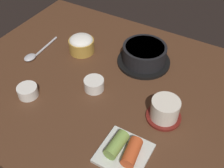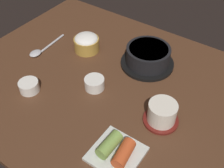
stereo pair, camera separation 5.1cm
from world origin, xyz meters
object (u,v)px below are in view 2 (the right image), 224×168
stone_pot (148,56)px  kimchi_plate (116,151)px  side_bowl_near (29,86)px  tea_cup_with_saucer (162,113)px  banchan_cup_center (94,83)px  rice_bowl (86,42)px  spoon (40,50)px

stone_pot → kimchi_plate: (11.39, -35.59, -1.74)cm
kimchi_plate → side_bowl_near: size_ratio=1.98×
tea_cup_with_saucer → banchan_cup_center: 23.36cm
stone_pot → side_bowl_near: 39.89cm
tea_cup_with_saucer → kimchi_plate: tea_cup_with_saucer is taller
banchan_cup_center → kimchi_plate: (19.25, -16.11, -0.28)cm
banchan_cup_center → side_bowl_near: banchan_cup_center is taller
rice_bowl → kimchi_plate: 45.28cm
rice_bowl → side_bowl_near: 26.72cm
banchan_cup_center → side_bowl_near: size_ratio=1.01×
tea_cup_with_saucer → side_bowl_near: tea_cup_with_saucer is taller
stone_pot → spoon: 39.00cm
rice_bowl → kimchi_plate: size_ratio=0.75×
stone_pot → banchan_cup_center: stone_pot is taller
rice_bowl → banchan_cup_center: bearing=-44.4°
rice_bowl → tea_cup_with_saucer: size_ratio=0.91×
stone_pot → kimchi_plate: stone_pot is taller
rice_bowl → tea_cup_with_saucer: bearing=-20.6°
stone_pot → banchan_cup_center: size_ratio=2.92×
tea_cup_with_saucer → spoon: (-50.89, 3.45, -2.66)cm
stone_pot → spoon: (-35.43, -16.05, -2.80)cm
banchan_cup_center → side_bowl_near: 20.23cm
kimchi_plate → side_bowl_near: bearing=174.1°
kimchi_plate → spoon: size_ratio=0.72×
kimchi_plate → stone_pot: bearing=107.7°
tea_cup_with_saucer → spoon: 51.08cm
stone_pot → tea_cup_with_saucer: bearing=-51.6°
stone_pot → kimchi_plate: size_ratio=1.49×
tea_cup_with_saucer → kimchi_plate: (-4.07, -16.10, -1.60)cm
spoon → kimchi_plate: bearing=-22.7°
stone_pot → tea_cup_with_saucer: size_ratio=1.83×
tea_cup_with_saucer → spoon: size_ratio=0.59×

